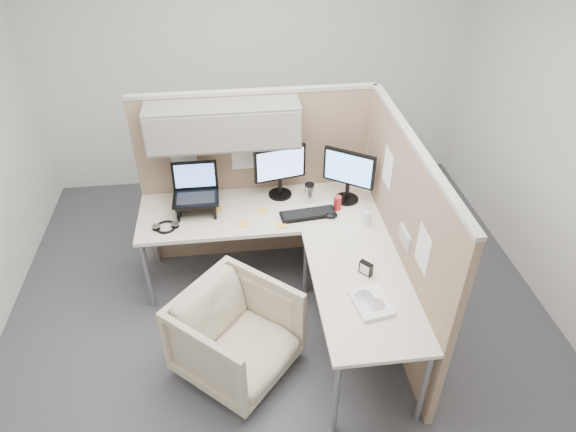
{
  "coord_description": "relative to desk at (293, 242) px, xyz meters",
  "views": [
    {
      "loc": [
        -0.29,
        -2.95,
        3.21
      ],
      "look_at": [
        0.1,
        0.25,
        0.85
      ],
      "focal_mm": 32.0,
      "sensor_mm": 36.0,
      "label": 1
    }
  ],
  "objects": [
    {
      "name": "sticky_note_c",
      "position": [
        -0.58,
        0.45,
        0.05
      ],
      "size": [
        0.1,
        0.1,
        0.01
      ],
      "primitive_type": "cube",
      "rotation": [
        0.0,
        0.0,
        0.45
      ],
      "color": "yellow",
      "rests_on": "desk"
    },
    {
      "name": "paper_stack",
      "position": [
        0.42,
        -0.77,
        0.06
      ],
      "size": [
        0.27,
        0.32,
        0.03
      ],
      "rotation": [
        0.0,
        0.0,
        0.17
      ],
      "color": "white",
      "rests_on": "desk"
    },
    {
      "name": "travel_mug",
      "position": [
        0.2,
        0.47,
        0.13
      ],
      "size": [
        0.08,
        0.08,
        0.17
      ],
      "color": "silver",
      "rests_on": "desk"
    },
    {
      "name": "sticky_note_a",
      "position": [
        -0.37,
        0.22,
        0.05
      ],
      "size": [
        0.09,
        0.09,
        0.01
      ],
      "primitive_type": "cube",
      "rotation": [
        0.0,
        0.0,
        0.16
      ],
      "color": "yellow",
      "rests_on": "desk"
    },
    {
      "name": "laptop_station",
      "position": [
        -0.74,
        0.46,
        0.19
      ],
      "size": [
        0.37,
        0.32,
        0.38
      ],
      "color": "black",
      "rests_on": "desk"
    },
    {
      "name": "desk_clock",
      "position": [
        0.46,
        -0.47,
        0.09
      ],
      "size": [
        0.09,
        0.1,
        0.1
      ],
      "rotation": [
        0.0,
        0.0,
        -0.86
      ],
      "color": "black",
      "rests_on": "desk"
    },
    {
      "name": "monitor_left",
      "position": [
        -0.03,
        0.6,
        0.32
      ],
      "size": [
        0.44,
        0.2,
        0.47
      ],
      "rotation": [
        0.0,
        0.0,
        0.2
      ],
      "color": "black",
      "rests_on": "desk"
    },
    {
      "name": "mouse",
      "position": [
        0.34,
        0.22,
        0.06
      ],
      "size": [
        0.11,
        0.09,
        0.04
      ],
      "primitive_type": "ellipsoid",
      "rotation": [
        0.0,
        0.0,
        -0.24
      ],
      "color": "black",
      "rests_on": "desk"
    },
    {
      "name": "headphones",
      "position": [
        -0.99,
        0.24,
        0.06
      ],
      "size": [
        0.21,
        0.18,
        0.03
      ],
      "rotation": [
        0.0,
        0.0,
        0.09
      ],
      "color": "black",
      "rests_on": "desk"
    },
    {
      "name": "partition_right",
      "position": [
        0.78,
        -0.19,
        0.13
      ],
      "size": [
        0.07,
        2.03,
        1.63
      ],
      "color": "#947961",
      "rests_on": "ground"
    },
    {
      "name": "partition_back",
      "position": [
        -0.34,
        0.7,
        0.41
      ],
      "size": [
        2.0,
        0.36,
        1.63
      ],
      "color": "#947961",
      "rests_on": "ground"
    },
    {
      "name": "soda_can_green",
      "position": [
        0.61,
        0.1,
        0.1
      ],
      "size": [
        0.07,
        0.07,
        0.12
      ],
      "primitive_type": "cylinder",
      "color": "silver",
      "rests_on": "desk"
    },
    {
      "name": "sticky_note_b",
      "position": [
        -0.07,
        0.16,
        0.05
      ],
      "size": [
        0.08,
        0.08,
        0.01
      ],
      "primitive_type": "cube",
      "rotation": [
        0.0,
        0.0,
        0.03
      ],
      "color": "yellow",
      "rests_on": "desk"
    },
    {
      "name": "sticky_note_d",
      "position": [
        -0.2,
        0.38,
        0.05
      ],
      "size": [
        0.08,
        0.08,
        0.01
      ],
      "primitive_type": "cube",
      "rotation": [
        0.0,
        0.0,
        0.1
      ],
      "color": "yellow",
      "rests_on": "desk"
    },
    {
      "name": "office_chair",
      "position": [
        -0.48,
        -0.59,
        -0.31
      ],
      "size": [
        1.0,
        1.01,
        0.76
      ],
      "primitive_type": "imported",
      "rotation": [
        0.0,
        0.0,
        0.84
      ],
      "color": "beige",
      "rests_on": "ground"
    },
    {
      "name": "keyboard",
      "position": [
        0.16,
        0.27,
        0.05
      ],
      "size": [
        0.47,
        0.2,
        0.02
      ],
      "primitive_type": "cube",
      "rotation": [
        0.0,
        0.0,
        0.11
      ],
      "color": "black",
      "rests_on": "desk"
    },
    {
      "name": "desk",
      "position": [
        0.0,
        0.0,
        0.0
      ],
      "size": [
        2.0,
        1.98,
        0.73
      ],
      "color": "beige",
      "rests_on": "ground"
    },
    {
      "name": "soda_can_silver",
      "position": [
        0.41,
        0.34,
        0.1
      ],
      "size": [
        0.07,
        0.07,
        0.12
      ],
      "primitive_type": "cylinder",
      "color": "#B21E1E",
      "rests_on": "desk"
    },
    {
      "name": "ground",
      "position": [
        -0.12,
        -0.13,
        -0.69
      ],
      "size": [
        4.5,
        4.5,
        0.0
      ],
      "primitive_type": "plane",
      "color": "#403F45",
      "rests_on": "ground"
    },
    {
      "name": "monitor_right",
      "position": [
        0.52,
        0.46,
        0.32
      ],
      "size": [
        0.38,
        0.28,
        0.47
      ],
      "rotation": [
        0.0,
        0.0,
        -0.6
      ],
      "color": "black",
      "rests_on": "desk"
    }
  ]
}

